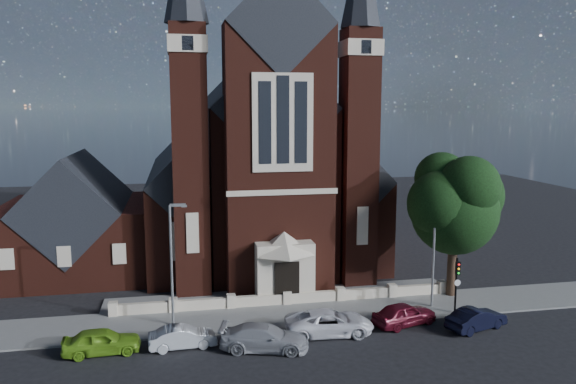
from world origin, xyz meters
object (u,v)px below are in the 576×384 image
car_silver_b (264,338)px  car_navy (476,319)px  church (255,168)px  car_silver_a (183,337)px  street_lamp_right (435,244)px  car_white_suv (329,323)px  parish_hall (77,226)px  car_lime_van (102,341)px  traffic_signal (457,278)px  car_dark_red (404,314)px  street_tree (458,206)px  street_lamp_left (173,258)px

car_silver_b → car_navy: (13.80, 0.43, -0.06)m
church → car_silver_a: (-7.43, -22.34, -7.53)m
street_lamp_right → car_white_suv: bearing=-159.5°
parish_hall → car_lime_van: parish_hall is taller
traffic_signal → car_lime_van: (-23.02, -1.73, -1.84)m
street_lamp_right → car_dark_red: bearing=-141.1°
church → car_lime_van: 26.36m
street_tree → car_navy: bearing=-104.5°
street_lamp_right → car_dark_red: size_ratio=1.83×
traffic_signal → car_dark_red: size_ratio=0.90×
parish_hall → church: bearing=17.2°
church → car_dark_red: bearing=-72.5°
car_white_suv → car_dark_red: size_ratio=1.25×
street_lamp_left → car_silver_a: bearing=-81.9°
street_tree → car_white_suv: (-11.00, -4.88, -6.19)m
parish_hall → car_silver_b: bearing=-54.6°
car_silver_a → street_lamp_right: bearing=-83.7°
car_dark_red → car_lime_van: bearing=74.9°
traffic_signal → car_navy: size_ratio=0.95×
car_dark_red → car_navy: size_ratio=1.05×
car_silver_a → car_navy: size_ratio=0.94×
street_tree → car_lime_van: street_tree is taller
car_white_suv → car_navy: 9.52m
traffic_signal → car_lime_van: bearing=-175.7°
street_tree → car_dark_red: (-5.80, -4.36, -6.21)m
car_lime_van → car_white_suv: car_white_suv is taller
street_tree → car_dark_red: size_ratio=2.42×
car_white_suv → car_navy: car_white_suv is taller
street_tree → car_lime_van: (-24.61, -5.01, -6.21)m
car_navy → parish_hall: bearing=37.2°
car_white_suv → car_dark_red: car_white_suv is taller
traffic_signal → car_silver_a: (-18.43, -1.83, -1.93)m
parish_hall → traffic_signal: 31.20m
parish_hall → street_lamp_right: size_ratio=1.51×
traffic_signal → car_white_suv: 9.70m
church → car_dark_red: 23.83m
street_lamp_left → car_silver_b: 7.94m
traffic_signal → car_white_suv: size_ratio=0.72×
car_dark_red → car_navy: bearing=-127.1°
parish_hall → car_navy: size_ratio=2.88×
church → parish_hall: size_ratio=2.86×
street_lamp_left → street_lamp_right: (18.00, 0.00, 0.00)m
church → car_lime_van: bearing=-118.4°
parish_hall → car_silver_a: parish_hall is taller
church → car_white_suv: church is taller
church → car_white_suv: 23.38m
car_white_suv → car_silver_a: bearing=94.7°
church → street_tree: bearing=-53.8°
car_dark_red → street_tree: bearing=-70.1°
car_white_suv → street_tree: bearing=-62.9°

